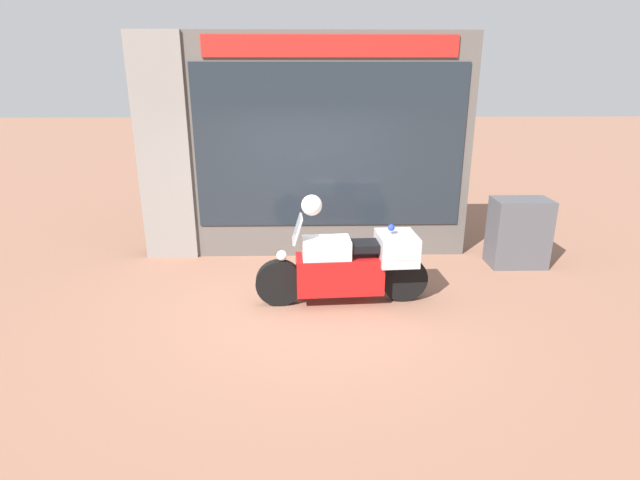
{
  "coord_description": "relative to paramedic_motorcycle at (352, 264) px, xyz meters",
  "views": [
    {
      "loc": [
        0.04,
        -6.15,
        2.94
      ],
      "look_at": [
        0.2,
        0.48,
        0.72
      ],
      "focal_mm": 28.0,
      "sensor_mm": 36.0,
      "label": 1
    }
  ],
  "objects": [
    {
      "name": "ground_plane",
      "position": [
        -0.61,
        0.01,
        -0.54
      ],
      "size": [
        60.0,
        60.0,
        0.0
      ],
      "primitive_type": "plane",
      "color": "#8E604C"
    },
    {
      "name": "utility_cabinet",
      "position": [
        2.76,
        1.31,
        0.0
      ],
      "size": [
        0.87,
        0.55,
        1.09
      ],
      "primitive_type": "cube",
      "color": "#4C4C51",
      "rests_on": "ground"
    },
    {
      "name": "paramedic_motorcycle",
      "position": [
        0.0,
        0.0,
        0.0
      ],
      "size": [
        2.31,
        0.64,
        1.23
      ],
      "rotation": [
        0.0,
        0.0,
        3.2
      ],
      "color": "black",
      "rests_on": "ground"
    },
    {
      "name": "window_display",
      "position": [
        -0.27,
        2.04,
        -0.1
      ],
      "size": [
        4.05,
        0.3,
        1.81
      ],
      "color": "slate",
      "rests_on": "ground"
    },
    {
      "name": "white_helmet",
      "position": [
        -0.53,
        -0.03,
        0.82
      ],
      "size": [
        0.27,
        0.27,
        0.27
      ],
      "primitive_type": "sphere",
      "color": "white",
      "rests_on": "paramedic_motorcycle"
    },
    {
      "name": "shop_building",
      "position": [
        -0.99,
        2.01,
        1.25
      ],
      "size": [
        5.34,
        0.55,
        3.56
      ],
      "color": "#56514C",
      "rests_on": "ground"
    }
  ]
}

